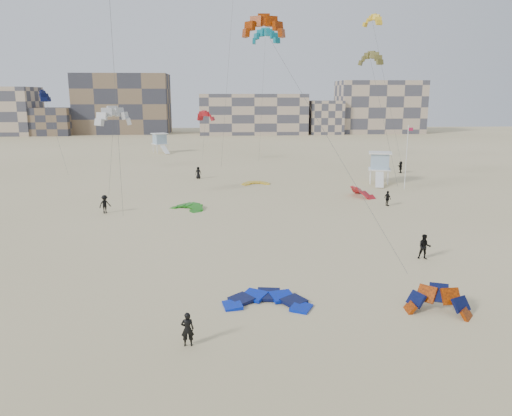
{
  "coord_description": "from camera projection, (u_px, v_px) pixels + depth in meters",
  "views": [
    {
      "loc": [
        1.32,
        -25.46,
        11.66
      ],
      "look_at": [
        3.26,
        6.0,
        4.5
      ],
      "focal_mm": 35.0,
      "sensor_mm": 36.0,
      "label": 1
    }
  ],
  "objects": [
    {
      "name": "kite_fly_navy",
      "position": [
        45.0,
        97.0,
        71.05
      ],
      "size": [
        5.98,
        7.45,
        11.58
      ],
      "rotation": [
        0.0,
        0.0,
        1.72
      ],
      "color": "#0B113E",
      "rests_on": "ground"
    },
    {
      "name": "kite_fly_orange",
      "position": [
        264.0,
        28.0,
        45.5
      ],
      "size": [
        9.36,
        21.62,
        17.81
      ],
      "rotation": [
        0.0,
        0.0,
        -0.06
      ],
      "color": "#D64402",
      "rests_on": "ground"
    },
    {
      "name": "condo_fill_left",
      "position": [
        52.0,
        121.0,
        147.97
      ],
      "size": [
        12.0,
        10.0,
        8.0
      ],
      "primitive_type": "cube",
      "color": "brown",
      "rests_on": "ground"
    },
    {
      "name": "kite_fly_olive",
      "position": [
        370.0,
        60.0,
        59.39
      ],
      "size": [
        5.29,
        5.36,
        15.83
      ],
      "rotation": [
        0.0,
        0.0,
        -0.8
      ],
      "color": "brown",
      "rests_on": "ground"
    },
    {
      "name": "kitesurfer_c",
      "position": [
        105.0,
        204.0,
        50.15
      ],
      "size": [
        1.38,
        1.28,
        1.86
      ],
      "primitive_type": "imported",
      "rotation": [
        0.0,
        0.0,
        0.65
      ],
      "color": "black",
      "rests_on": "ground"
    },
    {
      "name": "kite_fly_grey",
      "position": [
        114.0,
        118.0,
        53.7
      ],
      "size": [
        5.21,
        5.21,
        9.6
      ],
      "rotation": [
        0.0,
        0.0,
        0.57
      ],
      "color": "silver",
      "rests_on": "ground"
    },
    {
      "name": "kite_ground_orange",
      "position": [
        437.0,
        313.0,
        27.32
      ],
      "size": [
        4.41,
        4.38,
        3.41
      ],
      "primitive_type": null,
      "rotation": [
        0.95,
        0.0,
        -0.37
      ],
      "color": "#D64402",
      "rests_on": "ground"
    },
    {
      "name": "kitesurfer_b",
      "position": [
        424.0,
        247.0,
        36.08
      ],
      "size": [
        1.06,
        0.92,
        1.85
      ],
      "primitive_type": "imported",
      "rotation": [
        0.0,
        0.0,
        -0.28
      ],
      "color": "black",
      "rests_on": "ground"
    },
    {
      "name": "ground",
      "position": [
        203.0,
        313.0,
        27.28
      ],
      "size": [
        320.0,
        320.0,
        0.0
      ],
      "primitive_type": "plane",
      "color": "beige",
      "rests_on": "ground"
    },
    {
      "name": "kite_fly_red",
      "position": [
        206.0,
        117.0,
        86.19
      ],
      "size": [
        4.78,
        5.58,
        8.45
      ],
      "rotation": [
        0.0,
        0.0,
        2.45
      ],
      "color": "red",
      "rests_on": "ground"
    },
    {
      "name": "condo_east",
      "position": [
        379.0,
        107.0,
        157.0
      ],
      "size": [
        26.0,
        14.0,
        16.0
      ],
      "primitive_type": "cube",
      "color": "tan",
      "rests_on": "ground"
    },
    {
      "name": "lifeguard_tower_near",
      "position": [
        379.0,
        168.0,
        67.12
      ],
      "size": [
        3.66,
        6.14,
        4.2
      ],
      "rotation": [
        0.0,
        0.0,
        -0.27
      ],
      "color": "white",
      "rests_on": "ground"
    },
    {
      "name": "kitesurfer_e",
      "position": [
        198.0,
        173.0,
        70.99
      ],
      "size": [
        0.85,
        0.56,
        1.71
      ],
      "primitive_type": "imported",
      "rotation": [
        0.0,
        0.0,
        -0.02
      ],
      "color": "black",
      "rests_on": "ground"
    },
    {
      "name": "condo_fill_right",
      "position": [
        325.0,
        117.0,
        152.69
      ],
      "size": [
        10.0,
        10.0,
        10.0
      ],
      "primitive_type": "cube",
      "color": "tan",
      "rests_on": "ground"
    },
    {
      "name": "lifeguard_tower_far",
      "position": [
        160.0,
        143.0,
        102.88
      ],
      "size": [
        3.84,
        5.99,
        3.99
      ],
      "rotation": [
        0.0,
        0.0,
        0.51
      ],
      "color": "white",
      "rests_on": "ground"
    },
    {
      "name": "kite_ground_green",
      "position": [
        188.0,
        209.0,
        52.22
      ],
      "size": [
        5.34,
        5.37,
        1.69
      ],
      "primitive_type": null,
      "rotation": [
        0.22,
        0.0,
        -0.72
      ],
      "color": "#1C7E12",
      "rests_on": "ground"
    },
    {
      "name": "kitesurfer_d",
      "position": [
        388.0,
        198.0,
        53.53
      ],
      "size": [
        0.74,
        1.04,
        1.64
      ],
      "primitive_type": "imported",
      "rotation": [
        0.0,
        0.0,
        1.97
      ],
      "color": "black",
      "rests_on": "ground"
    },
    {
      "name": "condo_west_b",
      "position": [
        123.0,
        104.0,
        153.91
      ],
      "size": [
        28.0,
        14.0,
        18.0
      ],
      "primitive_type": "cube",
      "color": "brown",
      "rests_on": "ground"
    },
    {
      "name": "kite_ground_red_far",
      "position": [
        362.0,
        196.0,
        58.75
      ],
      "size": [
        4.46,
        4.33,
        3.6
      ],
      "primitive_type": null,
      "rotation": [
        0.64,
        0.0,
        1.73
      ],
      "color": "red",
      "rests_on": "ground"
    },
    {
      "name": "kite_fly_teal_b",
      "position": [
        265.0,
        38.0,
        75.98
      ],
      "size": [
        5.43,
        5.27,
        20.42
      ],
      "rotation": [
        0.0,
        0.0,
        -0.41
      ],
      "color": "#126789",
      "rests_on": "ground"
    },
    {
      "name": "kite_ground_blue",
      "position": [
        267.0,
        304.0,
        28.46
      ],
      "size": [
        5.12,
        5.32,
        1.17
      ],
      "primitive_type": null,
      "rotation": [
        0.1,
        0.0,
        -0.15
      ],
      "color": "#0018D7",
      "rests_on": "ground"
    },
    {
      "name": "condo_mid",
      "position": [
        253.0,
        114.0,
        153.09
      ],
      "size": [
        32.0,
        16.0,
        12.0
      ],
      "primitive_type": "cube",
      "color": "tan",
      "rests_on": "ground"
    },
    {
      "name": "kite_ground_yellow",
      "position": [
        256.0,
        184.0,
        66.83
      ],
      "size": [
        3.77,
        3.93,
        0.68
      ],
      "primitive_type": null,
      "rotation": [
        0.07,
        0.0,
        0.14
      ],
      "color": "yellow",
      "rests_on": "ground"
    },
    {
      "name": "flagpole",
      "position": [
        407.0,
        156.0,
        62.44
      ],
      "size": [
        0.65,
        0.1,
        8.03
      ],
      "color": "white",
      "rests_on": "ground"
    },
    {
      "name": "kitesurfer_f",
      "position": [
        401.0,
        167.0,
        76.27
      ],
      "size": [
        0.65,
        1.7,
        1.8
      ],
      "primitive_type": "imported",
      "rotation": [
        0.0,
        0.0,
        -1.64
      ],
      "color": "black",
      "rests_on": "ground"
    },
    {
      "name": "kite_fly_yellow",
      "position": [
        373.0,
        21.0,
        74.83
      ],
      "size": [
        8.25,
        4.47,
        22.74
      ],
      "rotation": [
        0.0,
        0.0,
        -1.03
      ],
      "color": "yellow",
      "rests_on": "ground"
    },
    {
      "name": "kitesurfer_main",
      "position": [
        187.0,
        329.0,
        23.57
      ],
      "size": [
        0.64,
        0.44,
        1.69
      ],
      "primitive_type": "imported",
      "rotation": [
        0.0,
        0.0,
        3.2
      ],
      "color": "black",
      "rests_on": "ground"
    }
  ]
}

